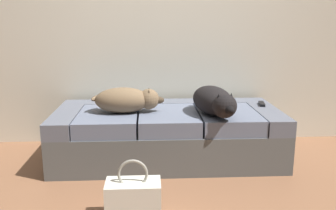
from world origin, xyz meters
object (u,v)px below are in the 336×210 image
dog_dark (214,101)px  handbag (133,200)px  dog_tan (127,100)px  couch (168,134)px  tv_remote (262,104)px

dog_dark → handbag: size_ratio=1.68×
dog_tan → dog_dark: bearing=-10.2°
dog_tan → handbag: (0.08, -0.90, -0.40)m
couch → tv_remote: 0.87m
couch → tv_remote: bearing=7.9°
couch → handbag: 1.01m
couch → dog_tan: bearing=-167.3°
dog_dark → dog_tan: bearing=169.8°
dog_tan → dog_dark: (0.68, -0.12, 0.01)m
dog_dark → handbag: dog_dark is taller
dog_tan → tv_remote: 1.18m
couch → dog_dark: bearing=-29.2°
dog_dark → handbag: (-0.61, -0.78, -0.41)m
couch → handbag: size_ratio=4.90×
dog_tan → handbag: dog_tan is taller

